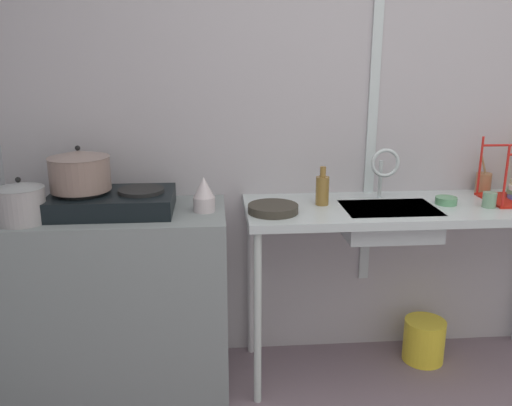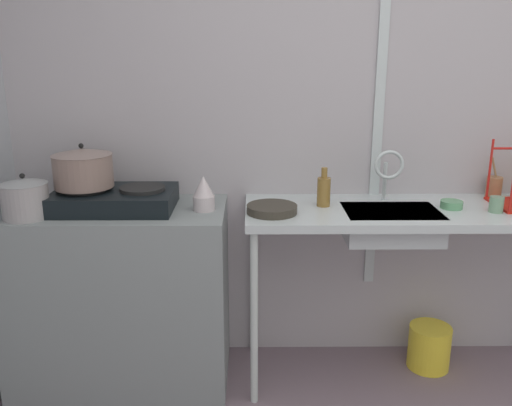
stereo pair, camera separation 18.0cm
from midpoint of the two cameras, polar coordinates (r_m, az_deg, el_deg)
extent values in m
cube|color=#B0A9AF|center=(2.90, 9.37, 10.42)|extent=(4.48, 0.10, 2.77)
cube|color=silver|center=(2.84, 10.69, 13.05)|extent=(0.05, 0.01, 2.21)
cube|color=gray|center=(2.81, -16.18, -9.86)|extent=(1.07, 0.53, 0.91)
cube|color=silver|center=(2.74, 14.35, -0.61)|extent=(1.64, 0.53, 0.04)
cylinder|color=silver|center=(2.56, -1.88, -12.34)|extent=(0.04, 0.04, 0.87)
cylinder|color=silver|center=(2.97, -2.31, -8.21)|extent=(0.04, 0.04, 0.87)
cube|color=black|center=(2.64, -16.89, 0.04)|extent=(0.57, 0.37, 0.09)
cylinder|color=black|center=(2.66, -19.87, 1.11)|extent=(0.21, 0.21, 0.02)
cylinder|color=black|center=(2.60, -14.04, 1.27)|extent=(0.21, 0.21, 0.02)
cylinder|color=#836A61|center=(2.64, -20.05, 2.94)|extent=(0.28, 0.28, 0.16)
cone|color=gray|center=(2.62, -20.24, 4.91)|extent=(0.28, 0.28, 0.03)
sphere|color=black|center=(2.62, -20.29, 5.48)|extent=(0.02, 0.02, 0.02)
cylinder|color=#9E999A|center=(2.61, -25.47, -0.25)|extent=(0.21, 0.21, 0.16)
cone|color=#949799|center=(2.58, -25.71, 1.71)|extent=(0.21, 0.21, 0.02)
sphere|color=black|center=(2.58, -25.78, 2.22)|extent=(0.02, 0.02, 0.02)
cylinder|color=beige|center=(2.56, -7.52, -0.13)|extent=(0.10, 0.10, 0.07)
cone|color=beige|center=(2.53, -7.59, 1.69)|extent=(0.10, 0.10, 0.10)
cube|color=silver|center=(2.68, 12.04, -1.94)|extent=(0.45, 0.31, 0.14)
cylinder|color=silver|center=(2.81, 11.25, 2.47)|extent=(0.02, 0.02, 0.20)
torus|color=silver|center=(2.73, 11.72, 4.16)|extent=(0.15, 0.02, 0.15)
cylinder|color=#353027|center=(2.52, -0.22, -0.63)|extent=(0.24, 0.24, 0.04)
cylinder|color=red|center=(2.77, 23.29, 2.51)|extent=(0.01, 0.01, 0.31)
cylinder|color=red|center=(2.99, 21.10, 3.65)|extent=(0.01, 0.01, 0.31)
cylinder|color=gray|center=(2.80, 21.85, 0.30)|extent=(0.07, 0.07, 0.07)
cylinder|color=#5E9F6E|center=(2.79, 17.79, 0.22)|extent=(0.11, 0.11, 0.04)
cylinder|color=olive|center=(2.65, 5.12, 1.28)|extent=(0.07, 0.07, 0.14)
cylinder|color=olive|center=(2.62, 5.17, 3.31)|extent=(0.03, 0.03, 0.05)
cylinder|color=#A36E49|center=(3.08, 21.44, 2.00)|extent=(0.08, 0.08, 0.10)
cylinder|color=olive|center=(3.07, 21.57, 3.21)|extent=(0.04, 0.07, 0.17)
cylinder|color=yellow|center=(3.15, 15.78, -13.86)|extent=(0.22, 0.22, 0.24)
camera|label=1|loc=(0.09, -91.99, -0.57)|focal=37.73mm
camera|label=2|loc=(0.09, 88.01, 0.57)|focal=37.73mm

